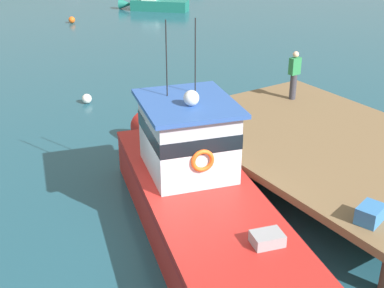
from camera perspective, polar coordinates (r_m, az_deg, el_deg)
name	(u,v)px	position (r m, az deg, el deg)	size (l,w,h in m)	color
ground_plane	(185,230)	(12.53, -0.78, -9.60)	(200.00, 200.00, 0.00)	#1E4C5B
dock	(330,144)	(14.79, 15.11, -0.04)	(6.00, 9.00, 1.20)	#4C3D2D
main_fishing_boat	(196,189)	(12.21, 0.40, -5.01)	(4.60, 9.93, 4.80)	red
crate_stack_mid_dock	(370,214)	(11.20, 19.21, -7.36)	(0.60, 0.44, 0.36)	#3370B2
crate_stack_near_edge	(202,105)	(16.20, 1.14, 4.40)	(0.60, 0.44, 0.43)	#2D8442
deckhand_by_the_boat	(294,74)	(17.40, 11.29, 7.61)	(0.36, 0.22, 1.63)	#383842
moored_boat_far_left	(155,4)	(39.59, -4.15, 15.26)	(4.42, 4.48, 1.34)	#196B5B
mooring_buoy_spare_mooring	(87,99)	(20.73, -11.63, 4.96)	(0.39, 0.39, 0.39)	silver
mooring_buoy_inshore	(72,20)	(35.95, -13.22, 13.30)	(0.43, 0.43, 0.43)	#EA5B19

